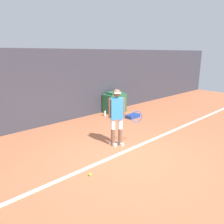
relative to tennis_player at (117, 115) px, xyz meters
The scene contains 8 objects.
ground_plane 1.22m from the tennis_player, 114.55° to the right, with size 24.00×24.00×0.00m, color #B76642.
back_wall 3.25m from the tennis_player, 95.76° to the left, with size 24.00×0.10×2.83m.
court_baseline 1.10m from the tennis_player, 124.11° to the right, with size 21.60×0.10×0.01m.
tennis_player is the anchor object (origin of this frame).
tennis_ball 2.02m from the tennis_player, 154.29° to the right, with size 0.07×0.07×0.07m.
covered_chair 3.82m from the tennis_player, 47.33° to the left, with size 0.98×0.63×0.96m.
equipment_bag 3.08m from the tennis_player, 32.41° to the left, with size 0.60×0.34×0.14m.
water_bottle 3.29m from the tennis_player, 55.17° to the left, with size 0.08×0.08×0.26m.
Camera 1 is at (-3.94, -3.61, 2.68)m, focal length 35.00 mm.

